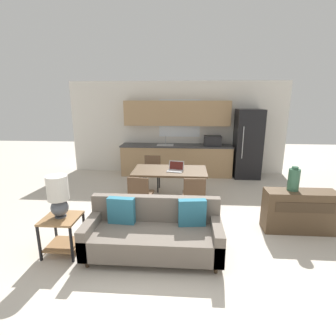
{
  "coord_description": "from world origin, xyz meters",
  "views": [
    {
      "loc": [
        0.29,
        -3.25,
        2.23
      ],
      "look_at": [
        -0.05,
        1.5,
        0.95
      ],
      "focal_mm": 28.0,
      "sensor_mm": 36.0,
      "label": 1
    }
  ],
  "objects": [
    {
      "name": "couch",
      "position": [
        -0.16,
        0.17,
        0.33
      ],
      "size": [
        1.94,
        0.8,
        0.81
      ],
      "color": "#3D2D1E",
      "rests_on": "ground_plane"
    },
    {
      "name": "side_table",
      "position": [
        -1.5,
        0.09,
        0.38
      ],
      "size": [
        0.5,
        0.5,
        0.56
      ],
      "color": "olive",
      "rests_on": "ground_plane"
    },
    {
      "name": "table_lamp",
      "position": [
        -1.51,
        0.11,
        0.9
      ],
      "size": [
        0.3,
        0.3,
        0.62
      ],
      "color": "#4C515B",
      "rests_on": "side_table"
    },
    {
      "name": "kitchen_counter",
      "position": [
        0.02,
        4.33,
        0.84
      ],
      "size": [
        3.23,
        0.65,
        2.15
      ],
      "color": "tan",
      "rests_on": "ground_plane"
    },
    {
      "name": "credenza",
      "position": [
        2.23,
        1.01,
        0.36
      ],
      "size": [
        1.17,
        0.39,
        0.72
      ],
      "color": "brown",
      "rests_on": "ground_plane"
    },
    {
      "name": "dining_table",
      "position": [
        -0.05,
        2.13,
        0.68
      ],
      "size": [
        1.56,
        0.9,
        0.74
      ],
      "color": "brown",
      "rests_on": "ground_plane"
    },
    {
      "name": "refrigerator",
      "position": [
        2.02,
        4.23,
        0.96
      ],
      "size": [
        0.72,
        0.74,
        1.93
      ],
      "color": "black",
      "rests_on": "ground_plane"
    },
    {
      "name": "ground_plane",
      "position": [
        0.0,
        0.0,
        0.0
      ],
      "size": [
        20.0,
        20.0,
        0.0
      ],
      "primitive_type": "plane",
      "color": "beige"
    },
    {
      "name": "wall_back",
      "position": [
        0.0,
        4.63,
        1.35
      ],
      "size": [
        6.4,
        0.07,
        2.7
      ],
      "color": "silver",
      "rests_on": "ground_plane"
    },
    {
      "name": "laptop",
      "position": [
        0.07,
        2.07,
        0.79
      ],
      "size": [
        0.36,
        0.31,
        0.2
      ],
      "rotation": [
        0.0,
        0.0,
        -0.2
      ],
      "color": "#B7BABC",
      "rests_on": "dining_table"
    },
    {
      "name": "dining_chair_near_left",
      "position": [
        -0.56,
        1.34,
        0.49
      ],
      "size": [
        0.47,
        0.47,
        0.84
      ],
      "rotation": [
        0.0,
        0.0,
        3.03
      ],
      "color": "brown",
      "rests_on": "ground_plane"
    },
    {
      "name": "dining_chair_far_left",
      "position": [
        -0.55,
        2.96,
        0.49
      ],
      "size": [
        0.42,
        0.42,
        0.84
      ],
      "rotation": [
        0.0,
        0.0,
        -0.01
      ],
      "color": "brown",
      "rests_on": "ground_plane"
    },
    {
      "name": "dining_chair_near_right",
      "position": [
        0.45,
        1.36,
        0.49
      ],
      "size": [
        0.43,
        0.43,
        0.84
      ],
      "rotation": [
        0.0,
        0.0,
        3.17
      ],
      "color": "brown",
      "rests_on": "ground_plane"
    },
    {
      "name": "vase",
      "position": [
        2.09,
        1.05,
        0.91
      ],
      "size": [
        0.19,
        0.19,
        0.41
      ],
      "color": "#336047",
      "rests_on": "credenza"
    }
  ]
}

